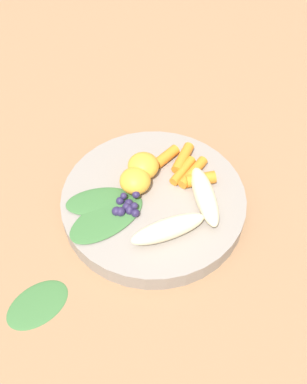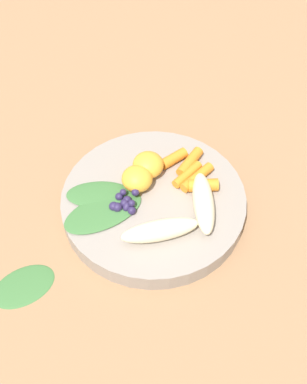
% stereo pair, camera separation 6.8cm
% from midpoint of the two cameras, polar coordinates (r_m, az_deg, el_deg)
% --- Properties ---
extents(ground_plane, '(2.40, 2.40, 0.00)m').
position_cam_midpoint_polar(ground_plane, '(0.72, 2.73, -2.22)').
color(ground_plane, '#99704C').
extents(bowl, '(0.28, 0.28, 0.03)m').
position_cam_midpoint_polar(bowl, '(0.70, 2.78, -1.47)').
color(bowl, gray).
rests_on(bowl, ground_plane).
extents(banana_peeled_left, '(0.08, 0.11, 0.03)m').
position_cam_midpoint_polar(banana_peeled_left, '(0.67, 9.17, -1.50)').
color(banana_peeled_left, beige).
rests_on(banana_peeled_left, bowl).
extents(banana_peeled_right, '(0.11, 0.09, 0.03)m').
position_cam_midpoint_polar(banana_peeled_right, '(0.64, 3.88, -5.02)').
color(banana_peeled_right, beige).
rests_on(banana_peeled_right, bowl).
extents(orange_segment_near, '(0.05, 0.05, 0.04)m').
position_cam_midpoint_polar(orange_segment_near, '(0.69, 0.76, 1.52)').
color(orange_segment_near, '#F4A833').
rests_on(orange_segment_near, bowl).
extents(orange_segment_far, '(0.05, 0.05, 0.04)m').
position_cam_midpoint_polar(orange_segment_far, '(0.71, 2.09, 3.26)').
color(orange_segment_far, '#F4A833').
rests_on(orange_segment_far, bowl).
extents(carrot_front, '(0.05, 0.04, 0.02)m').
position_cam_midpoint_polar(carrot_front, '(0.70, 9.02, 0.68)').
color(carrot_front, orange).
rests_on(carrot_front, bowl).
extents(carrot_mid_left, '(0.04, 0.07, 0.02)m').
position_cam_midpoint_polar(carrot_mid_left, '(0.71, 8.22, 1.66)').
color(carrot_mid_left, orange).
rests_on(carrot_mid_left, bowl).
extents(carrot_mid_right, '(0.03, 0.06, 0.01)m').
position_cam_midpoint_polar(carrot_mid_right, '(0.71, 6.98, 2.04)').
color(carrot_mid_right, orange).
rests_on(carrot_mid_right, bowl).
extents(carrot_rear, '(0.02, 0.06, 0.02)m').
position_cam_midpoint_polar(carrot_rear, '(0.73, 7.25, 3.60)').
color(carrot_rear, orange).
rests_on(carrot_rear, bowl).
extents(carrot_small, '(0.04, 0.05, 0.02)m').
position_cam_midpoint_polar(carrot_small, '(0.73, 5.54, 3.95)').
color(carrot_small, orange).
rests_on(carrot_small, bowl).
extents(blueberry_pile, '(0.04, 0.04, 0.02)m').
position_cam_midpoint_polar(blueberry_pile, '(0.67, -0.82, -1.60)').
color(blueberry_pile, '#2D234C').
rests_on(blueberry_pile, bowl).
extents(kale_leaf_left, '(0.11, 0.09, 0.01)m').
position_cam_midpoint_polar(kale_leaf_left, '(0.69, -4.03, -0.46)').
color(kale_leaf_left, '#3D7038').
rests_on(kale_leaf_left, bowl).
extents(kale_leaf_right, '(0.12, 0.14, 0.01)m').
position_cam_midpoint_polar(kale_leaf_right, '(0.67, -3.43, -2.66)').
color(kale_leaf_right, '#3D7038').
rests_on(kale_leaf_right, bowl).
extents(kale_leaf_stray, '(0.10, 0.11, 0.01)m').
position_cam_midpoint_polar(kale_leaf_stray, '(0.66, -13.15, -11.55)').
color(kale_leaf_stray, '#3D7038').
rests_on(kale_leaf_stray, ground_plane).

